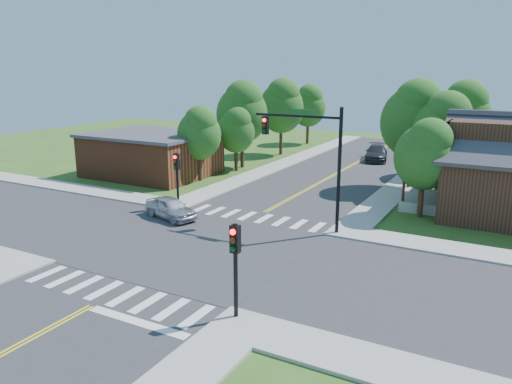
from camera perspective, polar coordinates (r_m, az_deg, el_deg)
The scene contains 25 objects.
ground at distance 26.62m, azimuth -6.51°, elevation -6.41°, with size 100.00×100.00×0.00m, color #34571B.
road_ns at distance 26.61m, azimuth -6.51°, elevation -6.37°, with size 10.00×90.00×0.04m, color #2D2D30.
road_ew at distance 26.61m, azimuth -6.51°, elevation -6.36°, with size 90.00×10.00×0.04m, color #2D2D30.
intersection_patch at distance 26.62m, azimuth -6.51°, elevation -6.41°, with size 10.20×10.20×0.06m, color #2D2D30.
sidewalk_nw at distance 48.04m, azimuth -11.21°, elevation 2.81°, with size 40.00×40.00×0.14m.
crosswalk_north at distance 31.59m, azimuth -0.06°, elevation -2.89°, with size 8.85×2.00×0.01m.
crosswalk_south at distance 22.23m, azimuth -15.85°, elevation -11.06°, with size 8.85×2.00×0.01m.
centerline at distance 26.60m, azimuth -6.51°, elevation -6.32°, with size 0.30×90.00×0.01m.
stop_bar at distance 19.79m, azimuth -13.37°, elevation -14.35°, with size 4.60×0.45×0.09m, color white.
signal_mast_ne at distance 28.32m, azimuth 6.33°, elevation 5.01°, with size 5.30×0.42×7.20m.
signal_pole_se at distance 18.40m, azimuth -2.41°, elevation -7.06°, with size 0.34×0.42×3.80m.
signal_pole_nw at distance 33.42m, azimuth -9.05°, elevation 2.51°, with size 0.34×0.42×3.80m.
building_nw at distance 44.72m, azimuth -11.86°, elevation 4.31°, with size 10.40×8.40×3.73m.
tree_e_a at distance 32.57m, azimuth 18.84°, elevation 4.27°, with size 3.72×3.54×6.33m.
tree_e_b at distance 38.46m, azimuth 20.63°, elevation 6.90°, with size 4.53×4.30×7.70m.
tree_e_c at distance 46.31m, azimuth 22.52°, elevation 8.31°, with size 4.88×4.64×8.30m.
tree_e_d at distance 56.17m, azimuth 23.06°, elevation 8.24°, with size 4.12×3.92×7.01m.
tree_w_a at distance 41.39m, azimuth -6.48°, elevation 6.85°, with size 3.69×3.50×6.27m.
tree_w_b at distance 46.57m, azimuth -1.57°, elevation 9.30°, with size 4.81×4.57×8.18m.
tree_w_c at distance 53.71m, azimuth 2.96°, elevation 9.95°, with size 4.82×4.58×8.20m.
tree_w_d at distance 61.86m, azimuth 6.04°, elevation 9.90°, with size 4.29×4.08×7.30m.
tree_house at distance 40.03m, azimuth 17.70°, elevation 8.15°, with size 5.00×4.75×8.50m.
tree_bldg at distance 45.17m, azimuth -2.27°, elevation 7.25°, with size 3.49×3.31×5.93m.
car_silver at distance 31.69m, azimuth -9.72°, elevation -1.85°, with size 4.28×2.72×1.36m, color silver.
car_dgrey at distance 52.08m, azimuth 13.60°, elevation 4.32°, with size 3.23×5.54×1.51m, color #2C2E31.
Camera 1 is at (14.46, -20.31, 9.33)m, focal length 35.00 mm.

